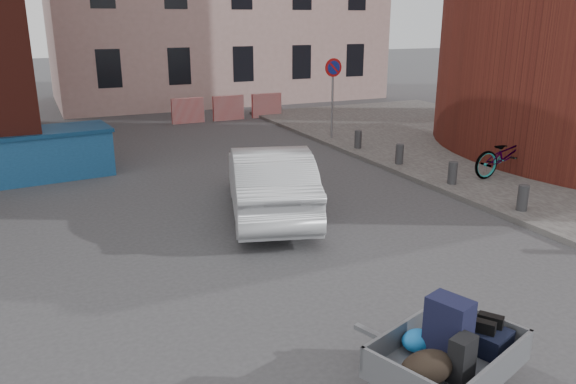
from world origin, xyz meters
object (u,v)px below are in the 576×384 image
trailer (448,353)px  dumpster (51,153)px  bicycle (507,154)px  silver_car (269,180)px

trailer → dumpster: (-3.37, 11.63, 0.03)m
bicycle → dumpster: bearing=61.7°
trailer → silver_car: 6.54m
dumpster → bicycle: dumpster is taller
trailer → silver_car: size_ratio=0.44×
trailer → bicycle: bearing=22.1°
dumpster → trailer: bearing=-79.7°
dumpster → bicycle: bearing=-32.1°
dumpster → silver_car: (4.06, -5.13, 0.10)m
silver_car → bicycle: bearing=-164.2°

